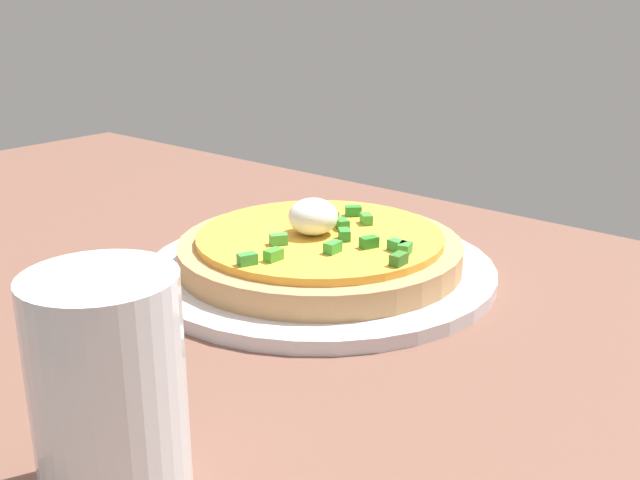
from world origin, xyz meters
The scene contains 4 objects.
dining_table centered at (0.00, 0.00, 1.15)cm, with size 127.35×69.72×2.31cm, color brown.
plate centered at (0.59, -9.80, 2.82)cm, with size 27.10×27.10×1.03cm, color silver.
pizza centered at (0.58, -9.79, 4.65)cm, with size 21.89×21.89×5.32cm.
cup_far centered at (-9.77, 16.55, 7.36)cm, with size 6.69×6.69×10.55cm.
Camera 1 is at (-35.88, 33.30, 24.44)cm, focal length 43.61 mm.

